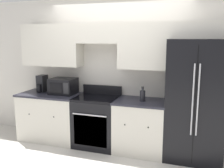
% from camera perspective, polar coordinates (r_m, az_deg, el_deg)
% --- Properties ---
extents(ground_plane, '(12.00, 12.00, 0.00)m').
position_cam_1_polar(ground_plane, '(4.28, -1.36, -15.81)').
color(ground_plane, beige).
extents(wall_back, '(8.00, 0.39, 2.60)m').
position_cam_1_polar(wall_back, '(4.41, 1.31, 5.16)').
color(wall_back, beige).
rests_on(wall_back, ground_plane).
extents(lower_cabinets_left, '(1.14, 0.64, 0.88)m').
position_cam_1_polar(lower_cabinets_left, '(4.88, -13.77, -7.18)').
color(lower_cabinets_left, beige).
rests_on(lower_cabinets_left, ground_plane).
extents(lower_cabinets_right, '(0.85, 0.64, 0.88)m').
position_cam_1_polar(lower_cabinets_right, '(4.26, 6.50, -9.56)').
color(lower_cabinets_right, beige).
rests_on(lower_cabinets_right, ground_plane).
extents(oven_range, '(0.74, 0.65, 1.04)m').
position_cam_1_polar(oven_range, '(4.47, -3.48, -8.47)').
color(oven_range, black).
rests_on(oven_range, ground_plane).
extents(refrigerator, '(0.86, 0.72, 1.88)m').
position_cam_1_polar(refrigerator, '(4.07, 18.46, -3.66)').
color(refrigerator, black).
rests_on(refrigerator, ground_plane).
extents(microwave, '(0.45, 0.38, 0.29)m').
position_cam_1_polar(microwave, '(4.67, -11.10, -0.48)').
color(microwave, black).
rests_on(microwave, lower_cabinets_left).
extents(bottle, '(0.09, 0.09, 0.24)m').
position_cam_1_polar(bottle, '(4.08, 6.99, -2.60)').
color(bottle, black).
rests_on(bottle, lower_cabinets_right).
extents(coffee_maker, '(0.14, 0.26, 0.32)m').
position_cam_1_polar(coffee_maker, '(4.95, -15.76, -0.01)').
color(coffee_maker, black).
rests_on(coffee_maker, lower_cabinets_left).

